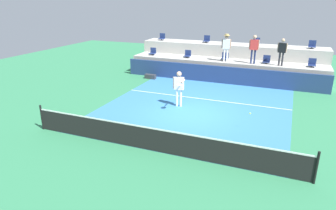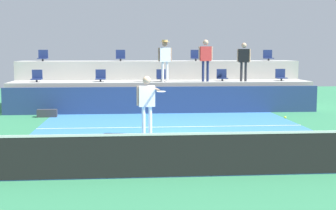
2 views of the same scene
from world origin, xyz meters
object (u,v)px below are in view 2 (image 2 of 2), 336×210
stadium_chair_upper_left (121,56)px  tennis_player (147,99)px  spectator_with_hat (165,56)px  stadium_chair_upper_far_right (268,56)px  stadium_chair_lower_right (222,76)px  equipment_bag (47,113)px  spectator_in_white (244,58)px  stadium_chair_lower_far_left (37,77)px  stadium_chair_upper_right (195,56)px  spectator_leaning_on_rail (205,56)px  stadium_chair_lower_left (101,77)px  stadium_chair_lower_center (162,76)px  stadium_chair_upper_far_left (43,56)px  stadium_chair_lower_far_right (281,76)px  tennis_ball (285,117)px

stadium_chair_upper_left → tennis_player: size_ratio=0.29×
spectator_with_hat → stadium_chair_upper_far_right: bearing=22.9°
stadium_chair_lower_right → equipment_bag: size_ratio=0.68×
tennis_player → spectator_in_white: spectator_in_white is taller
stadium_chair_lower_far_left → stadium_chair_upper_right: size_ratio=1.00×
stadium_chair_lower_far_left → spectator_leaning_on_rail: (7.20, -0.38, 0.88)m
stadium_chair_lower_left → stadium_chair_lower_center: 2.64m
equipment_bag → tennis_player: bearing=-50.2°
stadium_chair_upper_right → spectator_with_hat: 2.73m
stadium_chair_lower_left → stadium_chair_lower_right: bearing=0.0°
stadium_chair_lower_center → stadium_chair_upper_far_left: (-5.37, 1.80, 0.85)m
spectator_in_white → equipment_bag: size_ratio=2.19×
stadium_chair_lower_center → stadium_chair_lower_right: (2.67, 0.00, 0.00)m
spectator_with_hat → stadium_chair_upper_far_left: bearing=158.3°
stadium_chair_lower_far_left → stadium_chair_upper_left: (3.54, 1.80, 0.85)m
stadium_chair_upper_right → equipment_bag: size_ratio=0.68×
tennis_player → equipment_bag: size_ratio=2.38×
spectator_leaning_on_rail → stadium_chair_lower_far_right: bearing=6.3°
stadium_chair_lower_right → stadium_chair_upper_left: 4.89m
stadium_chair_upper_right → spectator_leaning_on_rail: bearing=-86.9°
spectator_in_white → stadium_chair_upper_far_right: bearing=51.5°
tennis_player → spectator_with_hat: bearing=80.5°
stadium_chair_upper_left → stadium_chair_upper_far_right: 7.07m
stadium_chair_lower_right → spectator_leaning_on_rail: bearing=-154.5°
stadium_chair_lower_far_left → stadium_chair_upper_far_left: size_ratio=1.00×
stadium_chair_upper_right → stadium_chair_upper_far_right: size_ratio=1.00×
stadium_chair_upper_far_left → spectator_leaning_on_rail: size_ratio=0.29×
tennis_player → stadium_chair_upper_far_left: bearing=118.5°
stadium_chair_lower_far_left → spectator_in_white: (8.87, -0.38, 0.79)m
stadium_chair_lower_left → tennis_player: size_ratio=0.29×
stadium_chair_lower_far_left → tennis_ball: size_ratio=7.65×
spectator_with_hat → spectator_leaning_on_rail: bearing=-0.0°
stadium_chair_upper_left → spectator_leaning_on_rail: bearing=-30.8°
tennis_player → equipment_bag: (-3.72, 4.47, -0.97)m
tennis_ball → stadium_chair_lower_center: bearing=109.4°
spectator_in_white → tennis_ball: spectator_in_white is taller
stadium_chair_upper_far_right → spectator_leaning_on_rail: (-3.41, -2.18, 0.03)m
stadium_chair_lower_left → stadium_chair_upper_far_right: stadium_chair_upper_far_right is taller
stadium_chair_lower_right → spectator_in_white: 1.23m
stadium_chair_lower_center → equipment_bag: size_ratio=0.68×
tennis_ball → spectator_leaning_on_rail: bearing=97.1°
stadium_chair_lower_far_right → equipment_bag: stadium_chair_lower_far_right is taller
spectator_in_white → stadium_chair_lower_far_left: bearing=177.5°
stadium_chair_lower_far_right → spectator_leaning_on_rail: bearing=-173.7°
stadium_chair_lower_right → spectator_in_white: (0.87, -0.38, 0.79)m
stadium_chair_lower_far_left → spectator_with_hat: 5.53m
tennis_ball → spectator_with_hat: bearing=109.5°
equipment_bag → stadium_chair_upper_far_right: bearing=20.9°
stadium_chair_lower_left → stadium_chair_upper_far_right: 8.16m
stadium_chair_lower_left → stadium_chair_lower_far_right: bearing=0.0°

